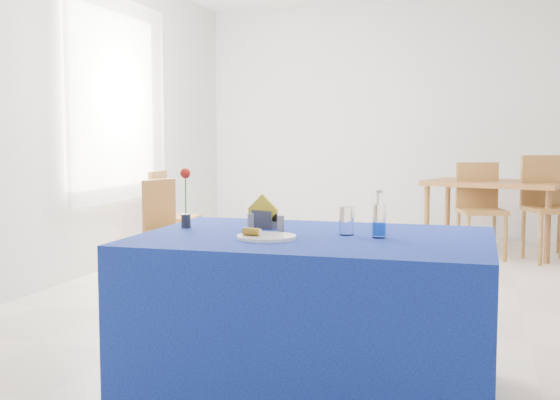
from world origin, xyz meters
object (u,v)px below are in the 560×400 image
(plate, at_px, (266,237))
(blue_table, at_px, (314,316))
(chair_bg_right, at_px, (548,200))
(chair_win_b, at_px, (168,210))
(water_bottle, at_px, (379,222))
(chair_bg_left, at_px, (480,203))
(chair_win_a, at_px, (168,223))
(oak_table, at_px, (494,188))

(plate, distance_m, blue_table, 0.46)
(chair_bg_right, distance_m, chair_win_b, 3.70)
(blue_table, height_order, water_bottle, water_bottle)
(blue_table, bearing_deg, chair_win_b, 125.60)
(blue_table, xyz_separation_m, chair_bg_left, (0.73, 4.17, 0.17))
(blue_table, relative_size, chair_bg_right, 1.55)
(plate, height_order, chair_bg_right, chair_bg_right)
(blue_table, bearing_deg, chair_win_a, 128.67)
(chair_bg_right, bearing_deg, oak_table, 128.73)
(oak_table, distance_m, chair_win_b, 3.35)
(plate, relative_size, water_bottle, 1.24)
(oak_table, height_order, chair_win_a, chair_win_a)
(chair_bg_right, distance_m, chair_win_a, 3.70)
(plate, xyz_separation_m, water_bottle, (0.48, 0.17, 0.06))
(chair_bg_left, bearing_deg, oak_table, 48.10)
(water_bottle, bearing_deg, blue_table, -177.29)
(plate, height_order, chair_win_a, chair_win_a)
(water_bottle, height_order, chair_bg_left, water_bottle)
(plate, relative_size, oak_table, 0.18)
(water_bottle, bearing_deg, plate, -159.93)
(plate, relative_size, chair_bg_left, 0.28)
(oak_table, xyz_separation_m, chair_win_a, (-2.64, -2.25, -0.18))
(water_bottle, bearing_deg, chair_win_a, 133.19)
(chair_win_b, bearing_deg, chair_bg_left, -72.22)
(chair_bg_left, distance_m, chair_bg_right, 0.65)
(oak_table, bearing_deg, water_bottle, -97.33)
(chair_win_b, bearing_deg, oak_table, -68.48)
(plate, relative_size, chair_bg_right, 0.26)
(plate, height_order, water_bottle, water_bottle)
(oak_table, bearing_deg, blue_table, -100.98)
(oak_table, xyz_separation_m, chair_win_b, (-3.00, -1.49, -0.17))
(water_bottle, height_order, chair_win_a, water_bottle)
(plate, distance_m, chair_win_b, 3.70)
(oak_table, distance_m, chair_win_a, 3.48)
(chair_win_a, distance_m, chair_win_b, 0.84)
(chair_bg_left, relative_size, chair_bg_right, 0.93)
(plate, xyz_separation_m, chair_win_a, (-1.59, 2.38, -0.27))
(chair_bg_right, height_order, chair_win_a, chair_bg_right)
(blue_table, distance_m, chair_win_b, 3.66)
(blue_table, bearing_deg, plate, -138.66)
(plate, relative_size, blue_table, 0.17)
(plate, xyz_separation_m, chair_bg_left, (0.91, 4.33, -0.22))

